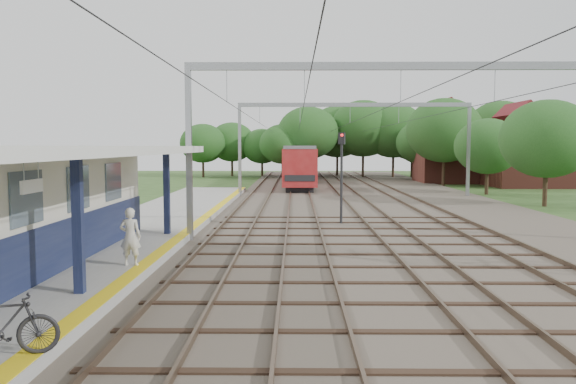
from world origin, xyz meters
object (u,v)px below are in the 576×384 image
object	(u,v)px
person	(130,236)
train	(299,162)
bicycle	(2,326)
signal_post	(342,167)

from	to	relation	value
person	train	xyz separation A→B (m)	(5.10, 45.52, 0.90)
person	train	distance (m)	45.81
bicycle	person	bearing A→B (deg)	-16.52
train	bicycle	bearing A→B (deg)	-95.54
person	train	size ratio (longest dim) A/B	0.05
person	bicycle	bearing A→B (deg)	91.89
bicycle	signal_post	xyz separation A→B (m)	(6.95, 17.89, 1.94)
signal_post	train	bearing A→B (deg)	116.10
train	person	bearing A→B (deg)	-96.39
person	train	bearing A→B (deg)	-94.51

